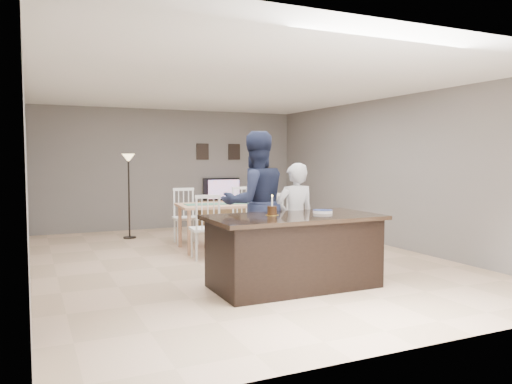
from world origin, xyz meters
name	(u,v)px	position (x,y,z in m)	size (l,w,h in m)	color
floor	(238,260)	(0.00, 0.00, 0.00)	(8.00, 8.00, 0.00)	#D5AB88
room_shell	(238,154)	(0.00, 0.00, 1.68)	(8.00, 8.00, 8.00)	slate
kitchen_island	(294,251)	(0.00, -1.80, 0.45)	(2.15, 1.10, 0.90)	black
tv_console	(224,213)	(1.20, 3.77, 0.30)	(1.20, 0.40, 0.60)	brown
television	(223,189)	(1.20, 3.84, 0.86)	(0.91, 0.12, 0.53)	black
tv_screen_glow	(224,189)	(1.20, 3.76, 0.87)	(0.78, 0.78, 0.00)	#E55419
picture_frames	(219,152)	(1.15, 3.98, 1.75)	(1.10, 0.02, 0.38)	black
doorway	(28,198)	(-2.99, -2.30, 1.26)	(0.00, 2.10, 2.65)	black
woman	(295,219)	(0.32, -1.25, 0.77)	(0.56, 0.37, 1.54)	silver
man	(255,203)	(-0.16, -0.99, 0.99)	(0.96, 0.75, 1.97)	#191F38
birthday_cake	(272,210)	(-0.24, -1.67, 0.96)	(0.16, 0.16, 0.25)	gold
plate_stack	(323,211)	(0.46, -1.73, 0.92)	(0.26, 0.26, 0.04)	white
dining_table	(227,211)	(0.20, 1.01, 0.66)	(1.77, 2.04, 1.04)	tan
floor_lamp	(129,173)	(-1.16, 2.88, 1.31)	(0.25, 0.25, 1.69)	black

